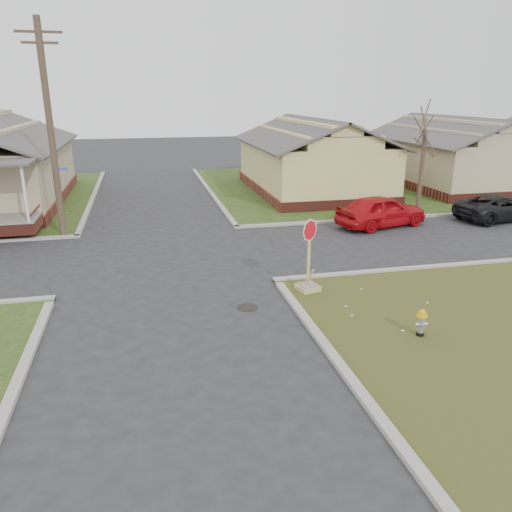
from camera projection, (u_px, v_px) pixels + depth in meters
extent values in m
plane|color=#252628|center=(172.00, 308.00, 14.91)|extent=(120.00, 120.00, 0.00)
cube|color=#254017|center=(461.00, 181.00, 36.23)|extent=(37.00, 19.00, 0.05)
cylinder|color=black|center=(248.00, 307.00, 14.91)|extent=(0.64, 0.64, 0.01)
cube|color=maroon|center=(311.00, 187.00, 32.21)|extent=(7.20, 11.20, 0.60)
cube|color=#E0CC84|center=(312.00, 162.00, 31.71)|extent=(7.00, 11.00, 2.60)
cube|color=maroon|center=(449.00, 181.00, 34.33)|extent=(7.20, 11.20, 0.60)
cube|color=tan|center=(452.00, 158.00, 33.83)|extent=(7.00, 11.00, 2.60)
cylinder|color=#463528|center=(51.00, 133.00, 20.85)|extent=(0.28, 0.28, 9.00)
cube|color=#463528|center=(38.00, 32.00, 19.63)|extent=(1.80, 0.10, 0.10)
cube|color=#463528|center=(40.00, 43.00, 19.76)|extent=(1.40, 0.10, 0.10)
cylinder|color=#463528|center=(421.00, 170.00, 26.65)|extent=(0.22, 0.22, 4.20)
cylinder|color=black|center=(420.00, 334.00, 13.09)|extent=(0.20, 0.20, 0.09)
cylinder|color=#A6A6AB|center=(421.00, 325.00, 13.01)|extent=(0.18, 0.18, 0.43)
sphere|color=#A6A6AB|center=(422.00, 317.00, 12.94)|extent=(0.18, 0.18, 0.18)
cylinder|color=yellow|center=(422.00, 316.00, 12.93)|extent=(0.28, 0.28, 0.06)
cylinder|color=yellow|center=(422.00, 314.00, 12.91)|extent=(0.20, 0.20, 0.09)
sphere|color=yellow|center=(423.00, 312.00, 12.89)|extent=(0.14, 0.14, 0.14)
cube|color=tan|center=(308.00, 288.00, 16.09)|extent=(0.65, 0.65, 0.16)
cube|color=gray|center=(308.00, 285.00, 16.06)|extent=(0.53, 0.53, 0.04)
cube|color=tan|center=(309.00, 254.00, 15.74)|extent=(0.10, 0.05, 2.22)
cylinder|color=red|center=(310.00, 230.00, 15.45)|extent=(0.59, 0.26, 0.63)
cylinder|color=white|center=(310.00, 230.00, 15.46)|extent=(0.67, 0.29, 0.72)
imported|color=red|center=(381.00, 211.00, 23.71)|extent=(4.81, 2.87, 1.53)
imported|color=black|center=(500.00, 207.00, 25.02)|extent=(4.83, 2.73, 1.27)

